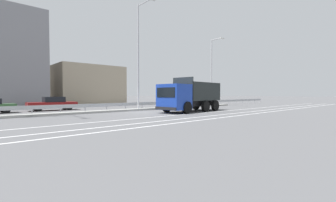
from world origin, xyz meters
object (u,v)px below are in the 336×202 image
median_road_sign (181,97)px  street_lamp_2 (139,52)px  dump_truck (185,98)px  street_lamp_3 (212,69)px  parked_car_3 (53,104)px

median_road_sign → street_lamp_2: bearing=-178.7°
dump_truck → street_lamp_2: street_lamp_2 is taller
dump_truck → street_lamp_2: 6.89m
median_road_sign → street_lamp_2: (-6.15, -0.14, 4.64)m
street_lamp_3 → parked_car_3: 20.10m
parked_car_3 → median_road_sign: bearing=-113.2°
dump_truck → street_lamp_2: size_ratio=0.68×
median_road_sign → street_lamp_3: street_lamp_3 is taller
street_lamp_2 → street_lamp_3: 12.00m
dump_truck → parked_car_3: (-8.60, 10.54, -0.57)m
street_lamp_2 → street_lamp_3: (11.97, -0.17, -0.90)m
dump_truck → parked_car_3: size_ratio=1.62×
parked_car_3 → street_lamp_3: bearing=-107.1°
dump_truck → street_lamp_2: bearing=16.8°
parked_car_3 → dump_truck: bearing=-139.9°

